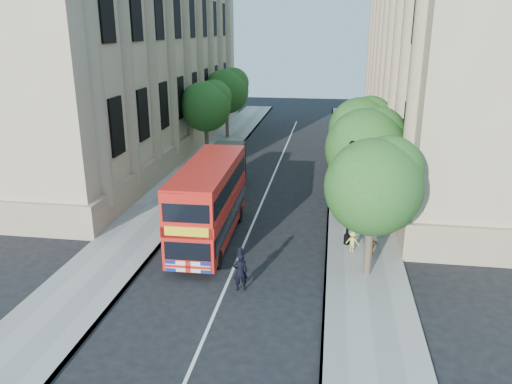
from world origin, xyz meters
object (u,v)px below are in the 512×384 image
at_px(double_decker_bus, 209,200).
at_px(police_constable, 240,272).
at_px(lamp_post, 349,198).
at_px(woman_pedestrian, 350,212).
at_px(box_van, 225,170).

distance_m(double_decker_bus, police_constable, 5.36).
bearing_deg(lamp_post, woman_pedestrian, 84.78).
bearing_deg(lamp_post, box_van, 134.36).
xyz_separation_m(lamp_post, double_decker_bus, (-6.74, -0.40, -0.35)).
bearing_deg(police_constable, double_decker_bus, -81.47).
xyz_separation_m(box_van, police_constable, (3.44, -12.97, -0.55)).
bearing_deg(woman_pedestrian, police_constable, 51.56).
relative_size(double_decker_bus, woman_pedestrian, 4.48).
relative_size(box_van, woman_pedestrian, 2.59).
bearing_deg(double_decker_bus, box_van, 95.99).
height_order(lamp_post, police_constable, lamp_post).
xyz_separation_m(double_decker_bus, police_constable, (2.39, -4.60, -1.34)).
relative_size(lamp_post, woman_pedestrian, 2.72).
bearing_deg(lamp_post, police_constable, -131.06).
relative_size(double_decker_bus, box_van, 1.73).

